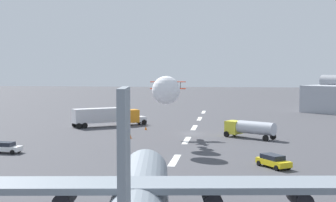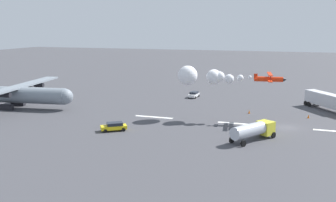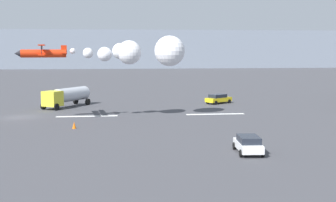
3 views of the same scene
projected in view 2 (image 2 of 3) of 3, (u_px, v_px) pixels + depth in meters
ground_plane at (286, 127)px, 69.37m from camera, size 440.00×440.00×0.00m
runway_stripe_3 at (239, 124)px, 72.01m from camera, size 8.00×0.90×0.01m
runway_stripe_4 at (154, 117)px, 77.28m from camera, size 8.00×0.90×0.01m
cargo_transport_plane at (19, 94)px, 85.12m from camera, size 25.74×35.44×10.86m
stunt_biplane_red at (206, 76)px, 74.66m from camera, size 20.93×6.73×3.92m
semi_truck_orange at (330, 101)px, 82.53m from camera, size 11.03×13.85×3.70m
fuel_tanker_truck at (253, 130)px, 61.12m from camera, size 6.97×8.61×2.90m
followme_car_yellow at (194, 94)px, 98.41m from camera, size 2.27×4.34×1.52m
airport_staff_sedan at (114, 126)px, 66.94m from camera, size 4.77×4.04×1.52m
traffic_cone_near at (308, 116)px, 76.30m from camera, size 0.44×0.44×0.75m
traffic_cone_far at (249, 112)px, 80.42m from camera, size 0.44×0.44×0.75m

